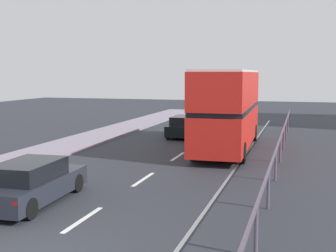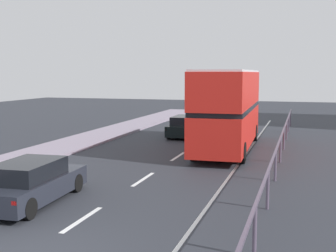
% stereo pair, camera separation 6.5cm
% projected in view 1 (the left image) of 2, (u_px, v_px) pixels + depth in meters
% --- Properties ---
extents(lane_paint_markings, '(3.34, 46.00, 0.01)m').
position_uv_depth(lane_paint_markings, '(196.00, 178.00, 18.02)').
color(lane_paint_markings, silver).
rests_on(lane_paint_markings, ground).
extents(bridge_side_railing, '(0.10, 42.00, 1.24)m').
position_uv_depth(bridge_side_railing, '(276.00, 156.00, 17.48)').
color(bridge_side_railing, '#54485B').
rests_on(bridge_side_railing, ground).
extents(double_decker_bus_red, '(2.81, 10.37, 4.34)m').
position_uv_depth(double_decker_bus_red, '(228.00, 108.00, 24.49)').
color(double_decker_bus_red, red).
rests_on(double_decker_bus_red, ground).
extents(hatchback_car_near, '(2.01, 4.62, 1.40)m').
position_uv_depth(hatchback_car_near, '(31.00, 183.00, 14.52)').
color(hatchback_car_near, '#222530').
rests_on(hatchback_car_near, ground).
extents(sedan_car_ahead, '(1.85, 4.53, 1.37)m').
position_uv_depth(sedan_car_ahead, '(186.00, 126.00, 29.94)').
color(sedan_car_ahead, black).
rests_on(sedan_car_ahead, ground).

